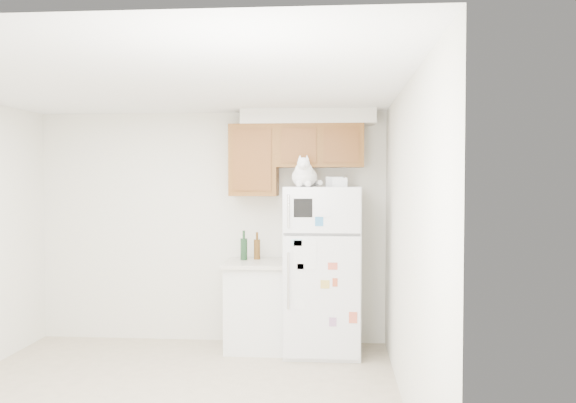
# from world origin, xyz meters

# --- Properties ---
(room_shell) EXTENTS (3.84, 4.04, 2.52)m
(room_shell) POSITION_xyz_m (0.12, 0.24, 1.67)
(room_shell) COLOR silver
(room_shell) RESTS_ON ground_plane
(refrigerator) EXTENTS (0.76, 0.78, 1.70)m
(refrigerator) POSITION_xyz_m (1.23, 1.61, 0.85)
(refrigerator) COLOR white
(refrigerator) RESTS_ON ground_plane
(base_counter) EXTENTS (0.64, 0.64, 0.92)m
(base_counter) POSITION_xyz_m (0.54, 1.68, 0.46)
(base_counter) COLOR white
(base_counter) RESTS_ON ground_plane
(cat) EXTENTS (0.30, 0.44, 0.31)m
(cat) POSITION_xyz_m (1.06, 1.38, 1.82)
(cat) COLOR white
(cat) RESTS_ON refrigerator
(storage_box_back) EXTENTS (0.19, 0.15, 0.10)m
(storage_box_back) POSITION_xyz_m (1.36, 1.73, 1.75)
(storage_box_back) COLOR white
(storage_box_back) RESTS_ON refrigerator
(storage_box_front) EXTENTS (0.15, 0.11, 0.09)m
(storage_box_front) POSITION_xyz_m (1.41, 1.60, 1.74)
(storage_box_front) COLOR white
(storage_box_front) RESTS_ON refrigerator
(bottle_green) EXTENTS (0.07, 0.07, 0.31)m
(bottle_green) POSITION_xyz_m (0.39, 1.79, 1.08)
(bottle_green) COLOR #19381E
(bottle_green) RESTS_ON base_counter
(bottle_amber) EXTENTS (0.07, 0.07, 0.29)m
(bottle_amber) POSITION_xyz_m (0.53, 1.85, 1.07)
(bottle_amber) COLOR #593814
(bottle_amber) RESTS_ON base_counter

